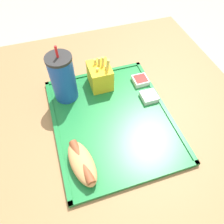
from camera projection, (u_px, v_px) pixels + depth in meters
name	position (u px, v px, depth m)	size (l,w,h in m)	color
ground_plane	(117.00, 202.00, 1.24)	(8.00, 8.00, 0.00)	#ADA393
dining_table	(119.00, 177.00, 0.94)	(1.06, 0.87, 0.76)	olive
food_tray	(112.00, 119.00, 0.66)	(0.42, 0.35, 0.01)	#197233
soda_cup	(63.00, 78.00, 0.65)	(0.08, 0.08, 0.19)	#194CA5
hot_dog_far	(82.00, 163.00, 0.55)	(0.14, 0.08, 0.04)	tan
fries_carton	(100.00, 76.00, 0.71)	(0.09, 0.07, 0.11)	gold
sauce_cup_mayo	(149.00, 96.00, 0.70)	(0.05, 0.05, 0.02)	silver
sauce_cup_ketchup	(140.00, 80.00, 0.74)	(0.05, 0.05, 0.02)	silver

